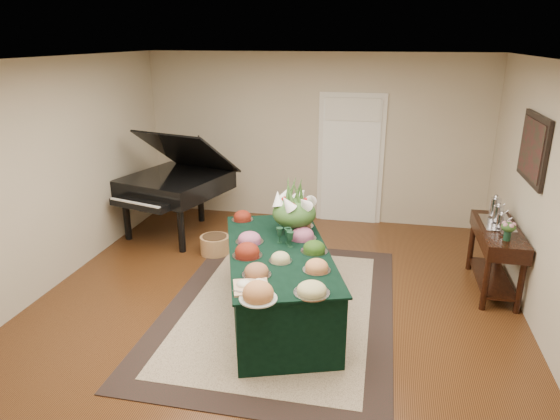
% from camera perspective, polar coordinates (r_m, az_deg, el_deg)
% --- Properties ---
extents(ground, '(6.00, 6.00, 0.00)m').
position_cam_1_polar(ground, '(5.83, -0.61, -10.75)').
color(ground, black).
rests_on(ground, ground).
extents(area_rug, '(2.52, 3.52, 0.01)m').
position_cam_1_polar(area_rug, '(5.77, -0.04, -11.03)').
color(area_rug, black).
rests_on(area_rug, ground).
extents(kitchen_doorway, '(1.05, 0.07, 2.10)m').
position_cam_1_polar(kitchen_doorway, '(8.14, 8.04, 5.59)').
color(kitchen_doorway, silver).
rests_on(kitchen_doorway, ground).
extents(buffet_table, '(1.68, 2.41, 0.78)m').
position_cam_1_polar(buffet_table, '(5.45, -0.16, -8.30)').
color(buffet_table, black).
rests_on(buffet_table, ground).
extents(food_platters, '(1.40, 2.40, 0.13)m').
position_cam_1_polar(food_platters, '(5.20, 0.04, -4.42)').
color(food_platters, silver).
rests_on(food_platters, buffet_table).
extents(cutting_board, '(0.39, 0.39, 0.10)m').
position_cam_1_polar(cutting_board, '(4.53, -3.35, -8.39)').
color(cutting_board, tan).
rests_on(cutting_board, buffet_table).
extents(green_goblets, '(0.21, 0.18, 0.18)m').
position_cam_1_polar(green_goblets, '(5.39, 0.75, -3.06)').
color(green_goblets, '#132F1F').
rests_on(green_goblets, buffet_table).
extents(floral_centerpiece, '(0.52, 0.52, 0.52)m').
position_cam_1_polar(floral_centerpiece, '(5.64, 1.64, 0.29)').
color(floral_centerpiece, '#132F1F').
rests_on(floral_centerpiece, buffet_table).
extents(grand_piano, '(1.74, 1.84, 1.64)m').
position_cam_1_polar(grand_piano, '(7.72, -11.90, 2.98)').
color(grand_piano, black).
rests_on(grand_piano, ground).
extents(wicker_basket, '(0.41, 0.41, 0.26)m').
position_cam_1_polar(wicker_basket, '(7.12, -7.44, -3.99)').
color(wicker_basket, '#9C6B3E').
rests_on(wicker_basket, ground).
extents(mahogany_sideboard, '(0.45, 1.25, 0.80)m').
position_cam_1_polar(mahogany_sideboard, '(6.43, 23.56, -3.40)').
color(mahogany_sideboard, black).
rests_on(mahogany_sideboard, ground).
extents(tea_service, '(0.34, 0.74, 0.30)m').
position_cam_1_polar(tea_service, '(6.43, 23.74, -0.59)').
color(tea_service, silver).
rests_on(tea_service, mahogany_sideboard).
extents(pink_bouquet, '(0.17, 0.17, 0.22)m').
position_cam_1_polar(pink_bouquet, '(5.97, 24.65, -1.85)').
color(pink_bouquet, '#132F1F').
rests_on(pink_bouquet, mahogany_sideboard).
extents(wall_painting, '(0.05, 0.95, 0.75)m').
position_cam_1_polar(wall_painting, '(6.17, 26.97, 6.27)').
color(wall_painting, black).
rests_on(wall_painting, ground).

